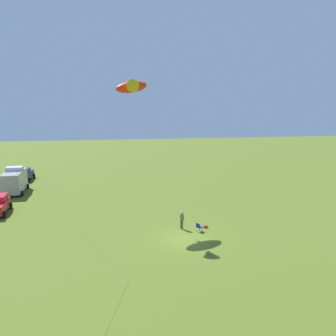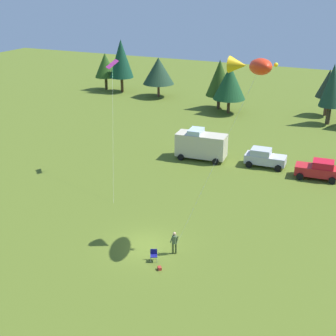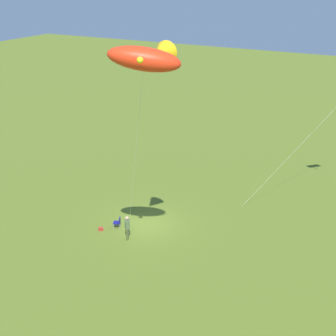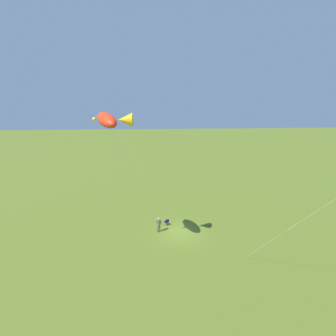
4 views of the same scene
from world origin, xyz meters
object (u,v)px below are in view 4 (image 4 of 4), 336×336
(person_kite_flyer, at_px, (159,224))
(backpack_on_grass, at_px, (159,221))
(kite_large_fish, at_px, (111,120))
(folding_chair, at_px, (167,222))

(person_kite_flyer, relative_size, backpack_on_grass, 5.44)
(person_kite_flyer, xyz_separation_m, kite_large_fish, (3.89, 4.16, 12.02))
(person_kite_flyer, relative_size, folding_chair, 2.12)
(backpack_on_grass, height_order, kite_large_fish, kite_large_fish)
(backpack_on_grass, bearing_deg, person_kite_flyer, 87.74)
(folding_chair, xyz_separation_m, kite_large_fish, (4.85, 5.56, 12.55))
(folding_chair, bearing_deg, backpack_on_grass, 18.29)
(person_kite_flyer, distance_m, backpack_on_grass, 2.46)
(folding_chair, relative_size, kite_large_fish, 0.06)
(backpack_on_grass, relative_size, kite_large_fish, 0.02)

